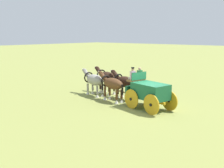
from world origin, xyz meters
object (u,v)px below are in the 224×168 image
at_px(show_wagon, 149,91).
at_px(draft_horse_lead_off, 106,78).
at_px(draft_horse_rear_off, 125,82).
at_px(draft_horse_lead_near, 94,80).
at_px(draft_horse_rear_near, 112,84).

height_order(show_wagon, draft_horse_lead_off, show_wagon).
distance_m(draft_horse_rear_off, draft_horse_lead_near, 2.90).
xyz_separation_m(draft_horse_rear_off, draft_horse_lead_off, (2.52, -0.56, 0.05)).
bearing_deg(draft_horse_lead_near, draft_horse_lead_off, -102.99).
bearing_deg(show_wagon, draft_horse_rear_near, -1.87).
distance_m(show_wagon, draft_horse_rear_off, 3.50).
bearing_deg(draft_horse_rear_off, draft_horse_lead_near, 14.05).
distance_m(draft_horse_rear_off, draft_horse_lead_off, 2.58).
bearing_deg(draft_horse_rear_off, show_wagon, 156.69).
bearing_deg(draft_horse_rear_near, draft_horse_lead_near, -12.58).
distance_m(draft_horse_rear_near, draft_horse_rear_off, 1.30).
height_order(draft_horse_rear_off, draft_horse_lead_off, draft_horse_lead_off).
distance_m(show_wagon, draft_horse_lead_near, 6.06).
xyz_separation_m(draft_horse_lead_near, draft_horse_lead_off, (-0.29, -1.27, 0.09)).
relative_size(draft_horse_rear_near, draft_horse_lead_off, 1.08).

